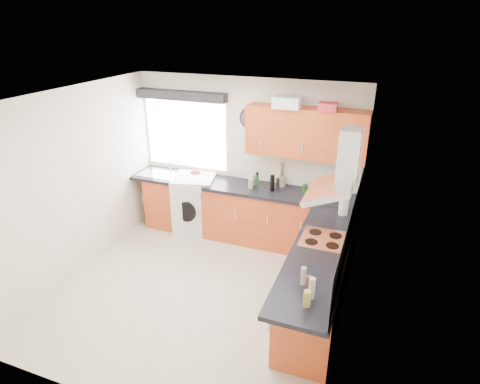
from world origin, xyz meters
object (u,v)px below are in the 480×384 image
at_px(extractor_hood, 340,172).
at_px(washing_machine, 195,204).
at_px(oven, 320,274).
at_px(upper_cabinets, 306,133).

distance_m(extractor_hood, washing_machine, 2.96).
distance_m(oven, extractor_hood, 1.35).
height_order(oven, washing_machine, washing_machine).
bearing_deg(extractor_hood, upper_cabinets, 116.13).
height_order(oven, upper_cabinets, upper_cabinets).
height_order(oven, extractor_hood, extractor_hood).
bearing_deg(upper_cabinets, extractor_hood, -63.87).
distance_m(extractor_hood, upper_cabinets, 1.48).
bearing_deg(washing_machine, extractor_hood, -40.71).
distance_m(oven, upper_cabinets, 1.99).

